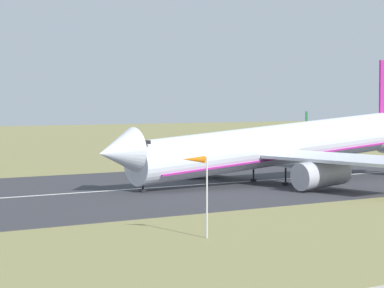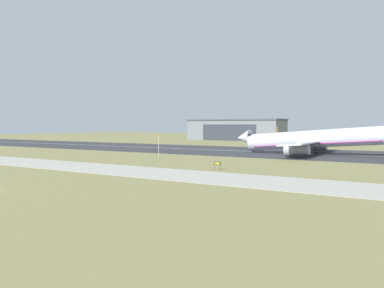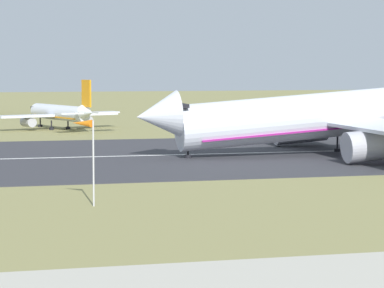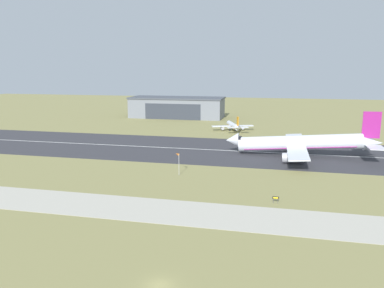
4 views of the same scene
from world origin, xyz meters
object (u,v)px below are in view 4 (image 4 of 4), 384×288
at_px(airplane_landing, 300,143).
at_px(runway_sign, 276,198).
at_px(windsock_pole, 177,156).
at_px(airplane_parked_centre, 233,125).

bearing_deg(airplane_landing, runway_sign, -98.84).
bearing_deg(windsock_pole, airplane_parked_centre, 85.40).
height_order(airplane_landing, windsock_pole, airplane_landing).
bearing_deg(runway_sign, airplane_landing, 81.16).
bearing_deg(airplane_landing, airplane_parked_centre, 120.11).
bearing_deg(airplane_parked_centre, windsock_pole, -94.60).
xyz_separation_m(airplane_parked_centre, windsock_pole, (-7.02, -87.28, 3.16)).
distance_m(airplane_parked_centre, runway_sign, 108.95).
xyz_separation_m(airplane_parked_centre, runway_sign, (22.90, -106.51, -1.57)).
bearing_deg(windsock_pole, airplane_landing, 41.40).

